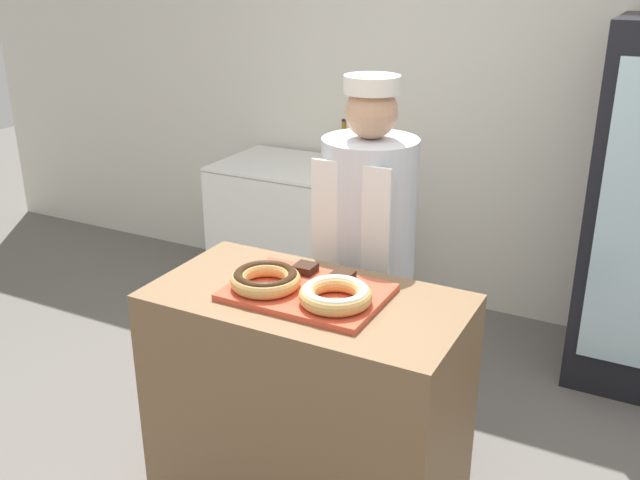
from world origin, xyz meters
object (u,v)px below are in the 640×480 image
at_px(donut_light_glaze, 335,294).
at_px(baker_person, 367,260).
at_px(donut_chocolate_glaze, 265,278).
at_px(chest_freezer, 302,232).
at_px(brownie_back_left, 305,268).
at_px(serving_tray, 307,292).
at_px(bottle_amber, 372,152).
at_px(bottle_amber_b, 344,146).
at_px(brownie_back_right, 343,276).

bearing_deg(donut_light_glaze, baker_person, 104.56).
bearing_deg(donut_chocolate_glaze, chest_freezer, 115.18).
relative_size(donut_chocolate_glaze, brownie_back_left, 3.27).
relative_size(serving_tray, donut_chocolate_glaze, 2.18).
relative_size(bottle_amber, bottle_amber_b, 0.81).
xyz_separation_m(chest_freezer, bottle_amber_b, (0.20, 0.18, 0.55)).
height_order(brownie_back_left, bottle_amber_b, bottle_amber_b).
xyz_separation_m(chest_freezer, bottle_amber, (0.39, 0.21, 0.53)).
height_order(brownie_back_left, chest_freezer, brownie_back_left).
height_order(serving_tray, bottle_amber, bottle_amber).
bearing_deg(donut_light_glaze, bottle_amber, 110.25).
bearing_deg(chest_freezer, brownie_back_right, -56.53).
relative_size(serving_tray, baker_person, 0.34).
relative_size(chest_freezer, bottle_amber, 4.68).
xyz_separation_m(brownie_back_left, bottle_amber_b, (-0.70, 1.78, 0.00)).
relative_size(donut_light_glaze, bottle_amber_b, 0.92).
bearing_deg(bottle_amber, chest_freezer, -151.72).
xyz_separation_m(donut_chocolate_glaze, bottle_amber, (-0.45, 1.99, -0.04)).
bearing_deg(brownie_back_left, donut_chocolate_glaze, -108.62).
relative_size(donut_light_glaze, brownie_back_right, 3.27).
bearing_deg(serving_tray, donut_chocolate_glaze, -158.57).
bearing_deg(brownie_back_right, serving_tray, -121.34).
bearing_deg(serving_tray, brownie_back_right, 58.66).
relative_size(brownie_back_left, chest_freezer, 0.07).
xyz_separation_m(donut_chocolate_glaze, baker_person, (0.11, 0.65, -0.15)).
relative_size(serving_tray, donut_light_glaze, 2.18).
height_order(donut_chocolate_glaze, baker_person, baker_person).
bearing_deg(bottle_amber_b, bottle_amber, 8.38).
xyz_separation_m(brownie_back_right, chest_freezer, (-1.06, 1.60, -0.55)).
xyz_separation_m(donut_light_glaze, bottle_amber_b, (-0.92, 1.97, -0.02)).
relative_size(donut_light_glaze, brownie_back_left, 3.27).
distance_m(bottle_amber, bottle_amber_b, 0.19).
distance_m(serving_tray, bottle_amber_b, 2.06).
xyz_separation_m(serving_tray, donut_chocolate_glaze, (-0.14, -0.06, 0.05)).
bearing_deg(bottle_amber_b, baker_person, -60.35).
bearing_deg(donut_light_glaze, brownie_back_left, 139.95).
bearing_deg(baker_person, serving_tray, -87.22).
bearing_deg(bottle_amber, baker_person, -67.11).
xyz_separation_m(serving_tray, donut_light_glaze, (0.14, -0.06, 0.05)).
distance_m(serving_tray, brownie_back_left, 0.15).
bearing_deg(brownie_back_right, donut_light_glaze, -71.38).
height_order(chest_freezer, bottle_amber, bottle_amber).
bearing_deg(chest_freezer, brownie_back_left, -60.62).
bearing_deg(brownie_back_right, bottle_amber_b, 115.63).
bearing_deg(brownie_back_right, baker_person, 102.92).
relative_size(brownie_back_right, bottle_amber, 0.35).
xyz_separation_m(donut_chocolate_glaze, brownie_back_left, (0.06, 0.18, -0.02)).
bearing_deg(bottle_amber, brownie_back_right, -69.59).
xyz_separation_m(brownie_back_left, baker_person, (0.05, 0.47, -0.13)).
xyz_separation_m(baker_person, chest_freezer, (-0.95, 1.13, -0.42)).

